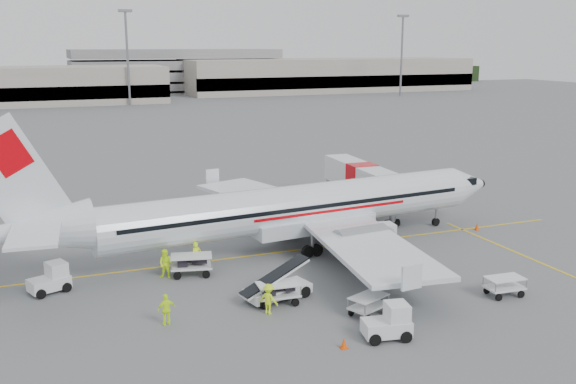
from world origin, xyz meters
name	(u,v)px	position (x,y,z in m)	size (l,w,h in m)	color
ground	(298,250)	(0.00, 0.00, 0.00)	(360.00, 360.00, 0.00)	#56595B
stripe_lead	(298,250)	(0.00, 0.00, 0.01)	(44.00, 0.20, 0.01)	yellow
stripe_cross	(535,260)	(14.00, -8.00, 0.01)	(0.20, 20.00, 0.01)	yellow
terminal_east	(328,75)	(70.00, 145.00, 5.00)	(90.00, 26.00, 10.00)	gray
parking_garage	(175,69)	(25.00, 160.00, 7.00)	(62.00, 24.00, 14.00)	slate
treeline	(88,81)	(0.00, 175.00, 3.00)	(300.00, 3.00, 6.00)	black
mast_center	(128,59)	(5.00, 118.00, 11.00)	(3.20, 1.20, 22.00)	slate
mast_east	(402,57)	(80.00, 118.00, 11.00)	(3.20, 1.20, 22.00)	slate
aircraft	(297,178)	(0.10, 0.48, 5.15)	(37.36, 29.29, 10.30)	white
jet_bridge	(362,187)	(9.52, 8.45, 2.04)	(2.92, 15.56, 4.08)	silver
belt_loader	(278,276)	(-4.52, -7.84, 1.38)	(5.09, 1.91, 2.76)	silver
tug_fore	(379,237)	(5.32, -2.00, 0.94)	(2.44, 1.39, 1.88)	silver
tug_mid	(387,321)	(-1.32, -14.58, 0.90)	(2.33, 1.33, 1.80)	silver
tug_aft	(49,278)	(-16.68, -2.00, 0.87)	(2.26, 1.29, 1.74)	silver
cart_loaded_a	(192,265)	(-8.23, -2.25, 0.67)	(2.55, 1.51, 1.33)	silver
cart_loaded_b	(278,293)	(-4.77, -8.55, 0.62)	(2.36, 1.40, 1.23)	silver
cart_empty_a	(368,305)	(-0.80, -11.76, 0.56)	(2.13, 1.26, 1.11)	silver
cart_empty_b	(504,286)	(7.84, -12.26, 0.57)	(2.18, 1.29, 1.14)	silver
cone_nose	(477,226)	(15.02, -0.50, 0.30)	(0.37, 0.37, 0.61)	#ED4803
cone_port	(242,194)	(1.16, 17.00, 0.33)	(0.41, 0.41, 0.66)	#ED4803
cone_stbd	(344,343)	(-3.76, -14.79, 0.28)	(0.35, 0.35, 0.57)	#ED4803
crew_a	(197,256)	(-7.71, -1.50, 0.96)	(0.70, 0.46, 1.91)	#BFE515
crew_b	(166,264)	(-9.82, -2.16, 0.93)	(0.90, 0.70, 1.86)	#BFE515
crew_c	(269,299)	(-5.73, -9.65, 0.85)	(1.10, 0.63, 1.70)	#BFE515
crew_d	(166,309)	(-11.13, -9.01, 0.85)	(1.00, 0.42, 1.70)	#BFE515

